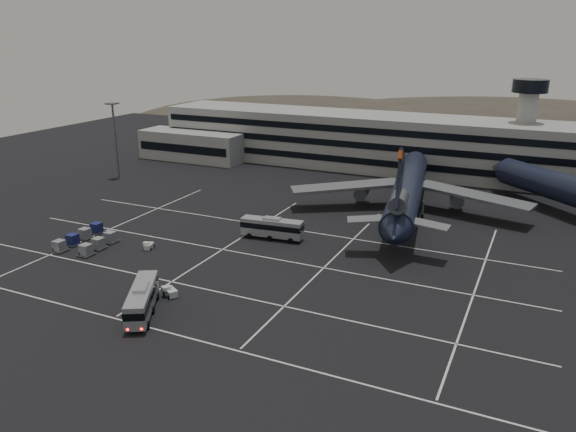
% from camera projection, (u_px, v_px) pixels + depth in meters
% --- Properties ---
extents(ground, '(260.00, 260.00, 0.00)m').
position_uv_depth(ground, '(242.00, 264.00, 86.93)').
color(ground, black).
rests_on(ground, ground).
extents(lane_markings, '(90.00, 55.62, 0.01)m').
position_uv_depth(lane_markings, '(250.00, 263.00, 87.17)').
color(lane_markings, silver).
rests_on(lane_markings, ground).
extents(terminal, '(125.00, 26.00, 24.00)m').
position_uv_depth(terminal, '(366.00, 142.00, 147.18)').
color(terminal, gray).
rests_on(terminal, ground).
extents(hills, '(352.00, 180.00, 44.00)m').
position_uv_depth(hills, '(487.00, 151.00, 229.65)').
color(hills, '#38332B').
rests_on(hills, ground).
extents(lightpole_left, '(2.40, 2.40, 18.28)m').
position_uv_depth(lightpole_left, '(115.00, 130.00, 135.61)').
color(lightpole_left, slate).
rests_on(lightpole_left, ground).
extents(trijet_main, '(46.79, 57.53, 18.08)m').
position_uv_depth(trijet_main, '(407.00, 190.00, 108.34)').
color(trijet_main, black).
rests_on(trijet_main, ground).
extents(bus_near, '(7.74, 11.01, 3.95)m').
position_uv_depth(bus_near, '(142.00, 298.00, 70.88)').
color(bus_near, '#A1A3A9').
rests_on(bus_near, ground).
extents(bus_far, '(11.15, 3.71, 3.86)m').
position_uv_depth(bus_far, '(272.00, 227.00, 97.08)').
color(bus_far, '#A1A3A9').
rests_on(bus_far, ground).
extents(tug_a, '(1.73, 2.23, 1.27)m').
position_uv_depth(tug_a, '(149.00, 246.00, 92.85)').
color(tug_a, silver).
rests_on(tug_a, ground).
extents(tug_b, '(2.67, 2.34, 1.48)m').
position_uv_depth(tug_b, '(171.00, 292.00, 76.12)').
color(tug_b, silver).
rests_on(tug_b, ground).
extents(uld_cluster, '(8.33, 11.91, 1.94)m').
position_uv_depth(uld_cluster, '(87.00, 240.00, 94.47)').
color(uld_cluster, '#2D2D30').
rests_on(uld_cluster, ground).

